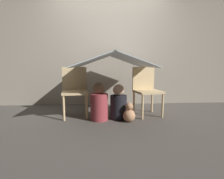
{
  "coord_description": "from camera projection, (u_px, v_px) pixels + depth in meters",
  "views": [
    {
      "loc": [
        -0.2,
        -2.79,
        0.88
      ],
      "look_at": [
        0.0,
        0.18,
        0.47
      ],
      "focal_mm": 28.0,
      "sensor_mm": 36.0,
      "label": 1
    }
  ],
  "objects": [
    {
      "name": "chair_left",
      "position": [
        75.0,
        89.0,
        3.04
      ],
      "size": [
        0.49,
        0.49,
        0.85
      ],
      "rotation": [
        0.0,
        0.0,
        0.15
      ],
      "color": "#D1B27F",
      "rests_on": "ground_plane"
    },
    {
      "name": "person_front",
      "position": [
        99.0,
        104.0,
        2.82
      ],
      "size": [
        0.28,
        0.28,
        0.62
      ],
      "color": "maroon",
      "rests_on": "ground_plane"
    },
    {
      "name": "chair_right",
      "position": [
        146.0,
        88.0,
        3.12
      ],
      "size": [
        0.5,
        0.5,
        0.85
      ],
      "rotation": [
        0.0,
        0.0,
        0.2
      ],
      "color": "#D1B27F",
      "rests_on": "ground_plane"
    },
    {
      "name": "sheet_canopy",
      "position": [
        112.0,
        60.0,
        2.94
      ],
      "size": [
        1.27,
        1.36,
        0.23
      ],
      "color": "silver"
    },
    {
      "name": "plush_toy",
      "position": [
        129.0,
        114.0,
        2.74
      ],
      "size": [
        0.2,
        0.2,
        0.31
      ],
      "color": "tan",
      "rests_on": "ground_plane"
    },
    {
      "name": "wall_back",
      "position": [
        109.0,
        49.0,
        3.87
      ],
      "size": [
        7.0,
        0.05,
        2.5
      ],
      "color": "gray",
      "rests_on": "ground_plane"
    },
    {
      "name": "floor_cushion",
      "position": [
        122.0,
        112.0,
        3.11
      ],
      "size": [
        0.32,
        0.26,
        0.1
      ],
      "color": "#CC664C",
      "rests_on": "ground_plane"
    },
    {
      "name": "ground_plane",
      "position": [
        113.0,
        119.0,
        2.89
      ],
      "size": [
        8.8,
        8.8,
        0.0
      ],
      "primitive_type": "plane",
      "color": "#47423D"
    },
    {
      "name": "person_second",
      "position": [
        118.0,
        104.0,
        2.88
      ],
      "size": [
        0.27,
        0.27,
        0.58
      ],
      "color": "black",
      "rests_on": "ground_plane"
    }
  ]
}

